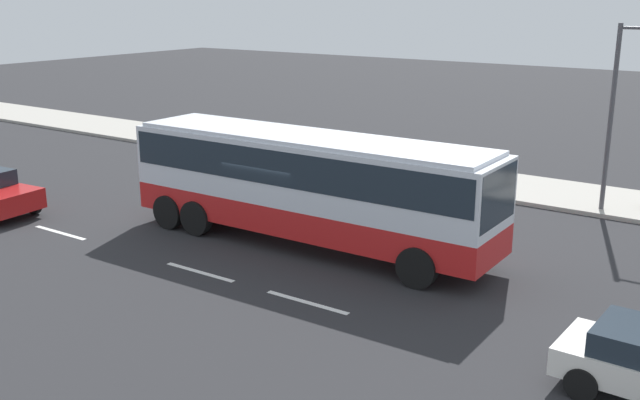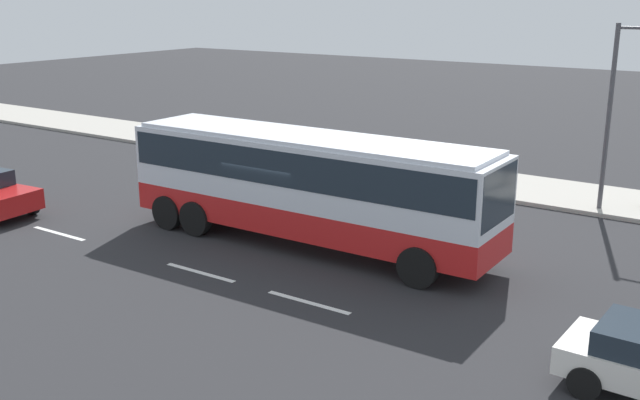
% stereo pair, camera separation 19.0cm
% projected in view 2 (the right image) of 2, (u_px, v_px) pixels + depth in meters
% --- Properties ---
extents(ground_plane, '(120.00, 120.00, 0.00)m').
position_uv_depth(ground_plane, '(281.00, 240.00, 22.63)').
color(ground_plane, '#28282B').
extents(sidewalk_curb, '(80.00, 4.00, 0.15)m').
position_uv_depth(sidewalk_curb, '(425.00, 174.00, 30.51)').
color(sidewalk_curb, '#A8A399').
rests_on(sidewalk_curb, ground_plane).
extents(lane_centreline, '(32.05, 0.16, 0.01)m').
position_uv_depth(lane_centreline, '(131.00, 253.00, 21.44)').
color(lane_centreline, white).
rests_on(lane_centreline, ground_plane).
extents(coach_bus, '(11.69, 2.79, 3.34)m').
position_uv_depth(coach_bus, '(308.00, 178.00, 21.64)').
color(coach_bus, red).
rests_on(coach_bus, ground_plane).
extents(street_lamp, '(1.74, 0.24, 6.23)m').
position_uv_depth(street_lamp, '(616.00, 104.00, 24.39)').
color(street_lamp, '#47474C').
rests_on(street_lamp, sidewalk_curb).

